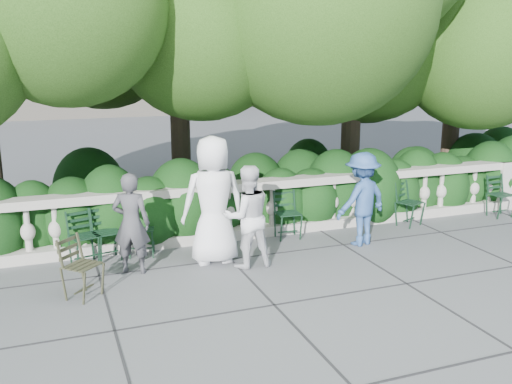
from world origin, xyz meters
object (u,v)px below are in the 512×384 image
object	(u,v)px
chair_c	(111,262)
chair_d	(290,241)
chair_e	(415,227)
chair_b	(142,258)
person_businessman	(213,200)
person_older_blue	(362,199)
chair_weathered	(93,299)
chair_f	(505,218)
person_woman_grey	(131,223)
chair_a	(90,267)
person_casual_man	(247,217)

from	to	relation	value
chair_c	chair_d	xyz separation A→B (m)	(3.03, 0.01, 0.00)
chair_e	chair_b	bearing A→B (deg)	157.08
person_businessman	person_older_blue	bearing A→B (deg)	-179.94
chair_c	chair_weathered	xyz separation A→B (m)	(-0.38, -1.32, 0.00)
chair_e	person_businessman	size ratio (longest dim) A/B	0.43
chair_f	chair_e	bearing A→B (deg)	175.09
chair_f	person_woman_grey	distance (m)	7.31
chair_a	chair_c	xyz separation A→B (m)	(0.32, 0.08, 0.00)
chair_c	chair_e	distance (m)	5.53
chair_d	person_older_blue	size ratio (longest dim) A/B	0.54
chair_b	person_older_blue	size ratio (longest dim) A/B	0.54
chair_a	person_casual_man	size ratio (longest dim) A/B	0.54
person_businessman	chair_a	bearing A→B (deg)	-12.52
chair_e	chair_f	distance (m)	2.01
chair_c	chair_f	xyz separation A→B (m)	(7.53, -0.20, 0.00)
chair_e	chair_weathered	bearing A→B (deg)	169.98
chair_c	person_businessman	size ratio (longest dim) A/B	0.43
chair_weathered	person_older_blue	world-z (taller)	person_older_blue
person_businessman	person_casual_man	bearing A→B (deg)	141.85
chair_b	chair_d	world-z (taller)	same
chair_e	person_woman_grey	size ratio (longest dim) A/B	0.56
chair_b	person_casual_man	bearing A→B (deg)	-17.78
chair_d	chair_e	world-z (taller)	same
chair_d	chair_f	bearing A→B (deg)	0.98
person_woman_grey	person_older_blue	distance (m)	3.79
chair_c	person_woman_grey	bearing A→B (deg)	-73.87
person_older_blue	chair_d	bearing A→B (deg)	-44.10
chair_e	chair_c	bearing A→B (deg)	157.29
person_woman_grey	chair_c	bearing A→B (deg)	-38.62
chair_f	person_businessman	xyz separation A→B (m)	(-6.02, -0.32, 0.98)
person_businessman	chair_b	bearing A→B (deg)	-26.42
chair_a	person_casual_man	world-z (taller)	person_casual_man
person_casual_man	person_older_blue	bearing A→B (deg)	-171.10
chair_a	chair_c	bearing A→B (deg)	-1.20
chair_weathered	person_older_blue	xyz separation A→B (m)	(4.44, 0.75, 0.78)
chair_weathered	chair_d	bearing A→B (deg)	-23.24
chair_d	chair_weathered	bearing A→B (deg)	-155.07
chair_c	person_woman_grey	world-z (taller)	person_woman_grey
chair_b	chair_c	world-z (taller)	same
chair_weathered	person_businessman	world-z (taller)	person_businessman
chair_d	person_woman_grey	bearing A→B (deg)	-165.43
person_older_blue	chair_e	bearing A→B (deg)	-176.59
chair_b	chair_c	xyz separation A→B (m)	(-0.48, -0.01, 0.00)
person_woman_grey	person_casual_man	world-z (taller)	person_casual_man
chair_a	chair_b	size ratio (longest dim) A/B	1.00
chair_f	person_casual_man	size ratio (longest dim) A/B	0.54
chair_b	chair_f	size ratio (longest dim) A/B	1.00
chair_b	person_older_blue	xyz separation A→B (m)	(3.59, -0.58, 0.78)
chair_d	chair_f	world-z (taller)	same
chair_d	person_businessman	world-z (taller)	person_businessman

